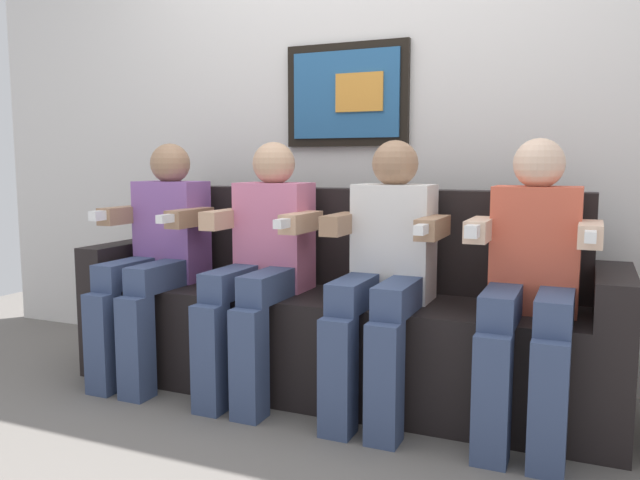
{
  "coord_description": "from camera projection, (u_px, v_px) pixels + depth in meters",
  "views": [
    {
      "loc": [
        1.03,
        -2.23,
        1.02
      ],
      "look_at": [
        0.0,
        0.15,
        0.7
      ],
      "focal_mm": 35.42,
      "sensor_mm": 36.0,
      "label": 1
    }
  ],
  "objects": [
    {
      "name": "ground_plane",
      "position": [
        305.0,
        415.0,
        2.56
      ],
      "size": [
        6.22,
        6.22,
        0.0
      ],
      "primitive_type": "plane",
      "color": "#66605B"
    },
    {
      "name": "back_wall_assembly",
      "position": [
        369.0,
        105.0,
        3.1
      ],
      "size": [
        4.79,
        0.1,
        2.6
      ],
      "color": "silver",
      "rests_on": "ground_plane"
    },
    {
      "name": "couch",
      "position": [
        336.0,
        321.0,
        2.82
      ],
      "size": [
        2.39,
        0.58,
        0.9
      ],
      "color": "black",
      "rests_on": "ground_plane"
    },
    {
      "name": "person_leftmost",
      "position": [
        157.0,
        251.0,
        2.96
      ],
      "size": [
        0.46,
        0.56,
        1.11
      ],
      "color": "#8C59A5",
      "rests_on": "ground_plane"
    },
    {
      "name": "person_left_center",
      "position": [
        262.0,
        258.0,
        2.74
      ],
      "size": [
        0.46,
        0.56,
        1.11
      ],
      "color": "pink",
      "rests_on": "ground_plane"
    },
    {
      "name": "person_right_center",
      "position": [
        385.0,
        267.0,
        2.52
      ],
      "size": [
        0.46,
        0.56,
        1.11
      ],
      "color": "white",
      "rests_on": "ground_plane"
    },
    {
      "name": "person_rightmost",
      "position": [
        532.0,
        276.0,
        2.3
      ],
      "size": [
        0.46,
        0.56,
        1.11
      ],
      "color": "#D8593F",
      "rests_on": "ground_plane"
    }
  ]
}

